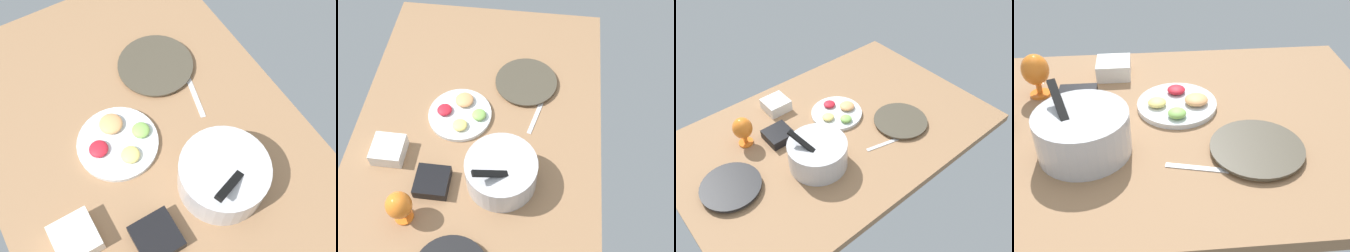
{
  "view_description": "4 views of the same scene",
  "coord_description": "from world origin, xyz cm",
  "views": [
    {
      "loc": [
        50.87,
        -24.71,
        121.49
      ],
      "look_at": [
        -5.33,
        8.46,
        3.5
      ],
      "focal_mm": 43.35,
      "sensor_mm": 36.0,
      "label": 1
    },
    {
      "loc": [
        94.7,
        24.03,
        148.03
      ],
      "look_at": [
        -4.08,
        12.12,
        3.5
      ],
      "focal_mm": 45.17,
      "sensor_mm": 36.0,
      "label": 2
    },
    {
      "loc": [
        83.5,
        107.3,
        128.22
      ],
      "look_at": [
        -4.05,
        4.0,
        3.5
      ],
      "focal_mm": 38.84,
      "sensor_mm": 36.0,
      "label": 3
    },
    {
      "loc": [
        -0.3,
        112.8,
        78.33
      ],
      "look_at": [
        -9.96,
        7.92,
        3.5
      ],
      "focal_mm": 45.01,
      "sensor_mm": 36.0,
      "label": 4
    }
  ],
  "objects": [
    {
      "name": "fork_by_left_plate",
      "position": [
        -12.44,
        23.93,
        0.3
      ],
      "size": [
        17.91,
        6.02,
        0.6
      ],
      "primitive_type": "cube",
      "rotation": [
        0.0,
        0.0,
        -0.24
      ],
      "color": "silver",
      "rests_on": "ground_plane"
    },
    {
      "name": "fruit_platter",
      "position": [
        -9.7,
        -8.22,
        1.44
      ],
      "size": [
        27.14,
        27.14,
        4.5
      ],
      "color": "silver",
      "rests_on": "ground_plane"
    },
    {
      "name": "dinner_plate_left",
      "position": [
        -30.91,
        18.15,
        1.01
      ],
      "size": [
        27.96,
        27.96,
        1.94
      ],
      "color": "beige",
      "rests_on": "ground_plane"
    },
    {
      "name": "hurricane_glass_orange",
      "position": [
        38.59,
        -20.71,
        9.66
      ],
      "size": [
        9.47,
        9.47,
        15.79
      ],
      "color": "orange",
      "rests_on": "ground_plane"
    },
    {
      "name": "dinner_plate_right",
      "position": [
        57.54,
        0.6,
        1.48
      ],
      "size": [
        26.76,
        26.76,
        2.85
      ],
      "color": "#4C4C51",
      "rests_on": "ground_plane"
    },
    {
      "name": "ground_plane",
      "position": [
        0.0,
        0.0,
        -2.0
      ],
      "size": [
        160.0,
        104.0,
        4.0
      ],
      "primitive_type": "cube",
      "color": "#99704C"
    },
    {
      "name": "square_bowl_white",
      "position": [
        12.8,
        -33.3,
        3.46
      ],
      "size": [
        12.63,
        12.63,
        6.22
      ],
      "color": "white",
      "rests_on": "ground_plane"
    },
    {
      "name": "mixing_bowl",
      "position": [
        19.43,
        13.14,
        7.15
      ],
      "size": [
        27.33,
        27.33,
        19.89
      ],
      "color": "silver",
      "rests_on": "ground_plane"
    },
    {
      "name": "square_bowl_black",
      "position": [
        24.37,
        -12.96,
        2.62
      ],
      "size": [
        12.88,
        12.88,
        4.71
      ],
      "color": "black",
      "rests_on": "ground_plane"
    }
  ]
}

